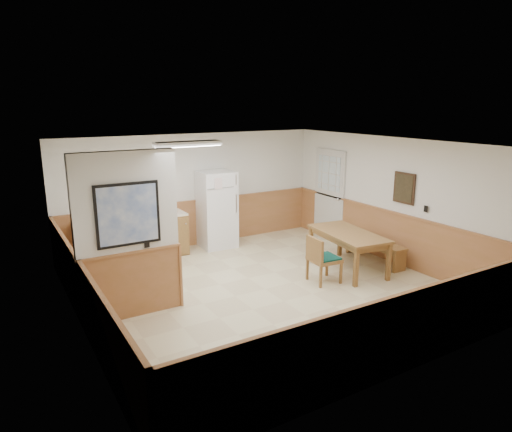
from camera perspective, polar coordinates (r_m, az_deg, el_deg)
ground at (r=8.03m, az=1.12°, el=-9.11°), size 6.00×6.00×0.00m
ceiling at (r=7.41m, az=1.21°, el=8.96°), size 6.00×6.00×0.02m
back_wall at (r=10.23m, az=-7.78°, el=3.17°), size 6.00×0.02×2.50m
right_wall at (r=9.52m, az=16.68°, el=1.89°), size 0.02×6.00×2.50m
left_wall at (r=6.61m, az=-21.55°, el=-3.75°), size 0.02×6.00×2.50m
wainscot_back at (r=10.38m, az=-7.60°, el=-0.91°), size 6.00×0.04×1.00m
wainscot_right at (r=9.68m, az=16.29°, el=-2.46°), size 0.04×6.00×1.00m
wainscot_left at (r=6.86m, az=-20.81°, el=-9.71°), size 0.04×6.00×1.00m
partition_wall at (r=6.94m, az=-15.71°, el=-2.61°), size 1.50×0.20×2.50m
kitchen_counter at (r=9.72m, az=-13.44°, el=-2.45°), size 2.20×0.61×1.00m
exterior_door at (r=10.88m, az=9.14°, el=2.71°), size 0.07×1.02×2.15m
kitchen_window at (r=9.55m, az=-19.46°, el=3.55°), size 0.80×0.04×1.00m
wall_painting at (r=9.24m, az=18.02°, el=3.34°), size 0.04×0.50×0.60m
fluorescent_fixture at (r=8.21m, az=-8.50°, el=8.92°), size 1.20×0.30×0.09m
refrigerator at (r=10.13m, az=-4.94°, el=0.83°), size 0.78×0.73×1.70m
dining_table at (r=8.88m, az=11.43°, el=-2.60°), size 1.03×1.75×0.75m
dining_bench at (r=9.57m, az=14.64°, el=-3.55°), size 0.37×1.47×0.45m
dining_chair at (r=8.21m, az=8.01°, el=-5.02°), size 0.72×0.53×0.85m
fire_extinguisher at (r=9.68m, az=-10.90°, el=1.44°), size 0.13×0.13×0.43m
soap_bottle at (r=9.35m, az=-19.23°, el=-0.04°), size 0.07×0.07×0.21m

